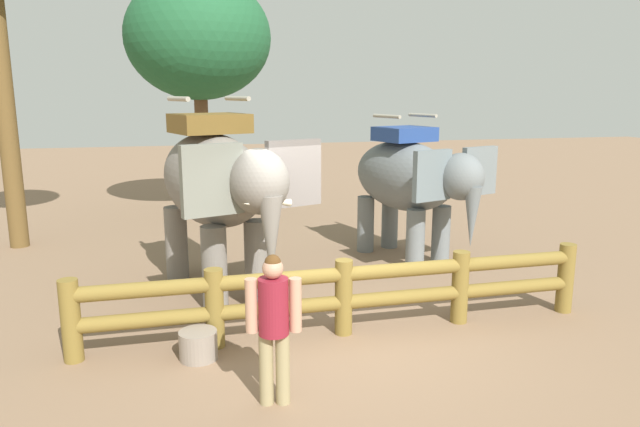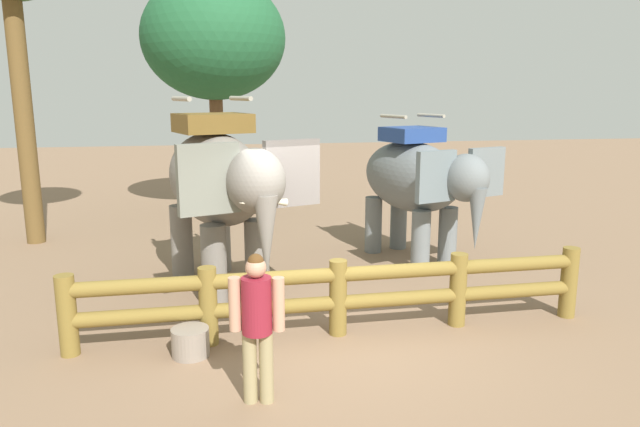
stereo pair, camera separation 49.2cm
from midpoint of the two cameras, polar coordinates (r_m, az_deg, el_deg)
The scene contains 7 objects.
ground_plane at distance 8.11m, azimuth 3.71°, elevation -11.99°, with size 60.00×60.00×0.00m, color #85674D.
log_fence at distance 8.00m, azimuth 3.55°, elevation -7.65°, with size 7.18×0.34×1.05m.
elephant_near_left at distance 9.54m, azimuth -8.29°, elevation 2.80°, with size 2.64×3.81×3.20m.
elephant_center at distance 11.34m, azimuth 10.70°, elevation 3.14°, with size 2.33×3.40×2.85m.
tourist_woman_in_black at distance 6.20m, azimuth -3.87°, elevation -10.14°, with size 0.58×0.37×1.65m.
tree_back_center at distance 15.86m, azimuth -9.41°, elevation 16.41°, with size 3.69×3.69×6.18m.
feed_bucket at distance 7.65m, azimuth -10.68°, elevation -12.23°, with size 0.47×0.47×0.36m.
Camera 2 is at (-1.54, -7.25, 3.27)m, focal length 32.84 mm.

